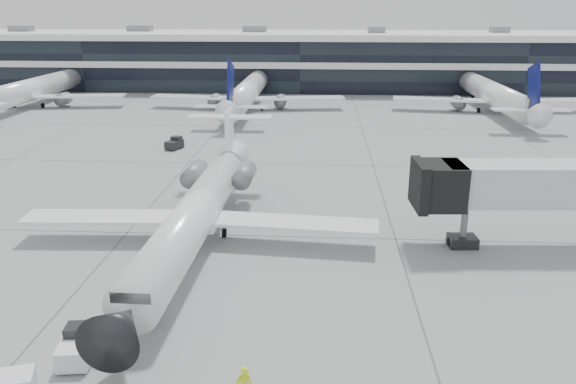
{
  "coord_description": "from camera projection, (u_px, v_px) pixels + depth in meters",
  "views": [
    {
      "loc": [
        4.48,
        -38.24,
        16.13
      ],
      "look_at": [
        1.95,
        2.63,
        2.6
      ],
      "focal_mm": 35.0,
      "sensor_mm": 36.0,
      "label": 1
    }
  ],
  "objects": [
    {
      "name": "bg_jet_center",
      "position": [
        248.0,
        108.0,
        94.16
      ],
      "size": [
        32.0,
        40.0,
        9.6
      ],
      "primitive_type": null,
      "color": "white",
      "rests_on": "ground"
    },
    {
      "name": "baggage_tug",
      "position": [
        78.0,
        347.0,
        26.79
      ],
      "size": [
        1.76,
        2.63,
        1.57
      ],
      "rotation": [
        0.0,
        0.0,
        0.13
      ],
      "color": "white",
      "rests_on": "ground"
    },
    {
      "name": "ground",
      "position": [
        260.0,
        236.0,
        41.57
      ],
      "size": [
        220.0,
        220.0,
        0.0
      ],
      "primitive_type": "plane",
      "color": "gray",
      "rests_on": "ground"
    },
    {
      "name": "terminal",
      "position": [
        302.0,
        63.0,
        117.71
      ],
      "size": [
        170.0,
        22.0,
        10.0
      ],
      "primitive_type": "cube",
      "color": "black",
      "rests_on": "ground"
    },
    {
      "name": "bg_jet_right",
      "position": [
        491.0,
        111.0,
        91.81
      ],
      "size": [
        32.0,
        40.0,
        9.6
      ],
      "primitive_type": null,
      "color": "white",
      "rests_on": "ground"
    },
    {
      "name": "bg_jet_left",
      "position": [
        34.0,
        106.0,
        96.33
      ],
      "size": [
        32.0,
        40.0,
        9.6
      ],
      "primitive_type": null,
      "color": "white",
      "rests_on": "ground"
    },
    {
      "name": "traffic_cone",
      "position": [
        177.0,
        212.0,
        45.69
      ],
      "size": [
        0.41,
        0.41,
        0.58
      ],
      "rotation": [
        0.0,
        0.0,
        -0.04
      ],
      "color": "orange",
      "rests_on": "ground"
    },
    {
      "name": "jet_bridge",
      "position": [
        572.0,
        185.0,
        38.34
      ],
      "size": [
        19.56,
        4.91,
        6.28
      ],
      "rotation": [
        0.0,
        0.0,
        0.06
      ],
      "color": "#ABAEB0",
      "rests_on": "ground"
    },
    {
      "name": "far_tug",
      "position": [
        175.0,
        144.0,
        66.85
      ],
      "size": [
        2.03,
        2.59,
        1.44
      ],
      "rotation": [
        0.0,
        0.0,
        -0.35
      ],
      "color": "black",
      "rests_on": "ground"
    },
    {
      "name": "regional_jet",
      "position": [
        198.0,
        210.0,
        39.58
      ],
      "size": [
        25.56,
        31.79,
        7.35
      ],
      "rotation": [
        0.0,
        0.0,
        -0.02
      ],
      "color": "white",
      "rests_on": "ground"
    }
  ]
}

